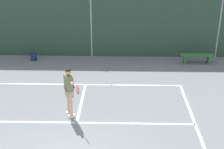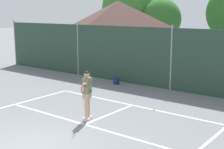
{
  "view_description": "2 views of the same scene",
  "coord_description": "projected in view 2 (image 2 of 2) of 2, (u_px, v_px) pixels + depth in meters",
  "views": [
    {
      "loc": [
        1.47,
        -6.99,
        6.09
      ],
      "look_at": [
        1.17,
        4.97,
        0.73
      ],
      "focal_mm": 51.59,
      "sensor_mm": 36.0,
      "label": 1
    },
    {
      "loc": [
        7.42,
        -5.51,
        4.0
      ],
      "look_at": [
        -1.04,
        5.43,
        1.23
      ],
      "focal_mm": 51.23,
      "sensor_mm": 36.0,
      "label": 2
    }
  ],
  "objects": [
    {
      "name": "treeline_backdrop",
      "position": [
        223.0,
        13.0,
        24.41
      ],
      "size": [
        25.51,
        4.58,
        6.75
      ],
      "color": "brown",
      "rests_on": "ground"
    },
    {
      "name": "backpack_navy",
      "position": [
        116.0,
        81.0,
        17.66
      ],
      "size": [
        0.29,
        0.25,
        0.46
      ],
      "color": "navy",
      "rests_on": "ground"
    },
    {
      "name": "ground_plane",
      "position": [
        28.0,
        147.0,
        9.51
      ],
      "size": [
        120.0,
        120.0,
        0.0
      ],
      "primitive_type": "plane",
      "color": "slate"
    },
    {
      "name": "clubhouse_building",
      "position": [
        118.0,
        33.0,
        22.47
      ],
      "size": [
        6.64,
        5.3,
        4.69
      ],
      "color": "beige",
      "rests_on": "ground"
    },
    {
      "name": "tennis_player",
      "position": [
        87.0,
        91.0,
        11.72
      ],
      "size": [
        0.72,
        1.3,
        1.85
      ],
      "color": "silver",
      "rests_on": "ground"
    },
    {
      "name": "tennis_ball",
      "position": [
        154.0,
        110.0,
        13.03
      ],
      "size": [
        0.07,
        0.07,
        0.07
      ],
      "primitive_type": "sphere",
      "color": "#CCE033",
      "rests_on": "ground"
    },
    {
      "name": "chainlink_fence",
      "position": [
        171.0,
        59.0,
        16.18
      ],
      "size": [
        26.09,
        0.09,
        3.32
      ],
      "color": "#284233",
      "rests_on": "ground"
    },
    {
      "name": "court_markings",
      "position": [
        45.0,
        141.0,
        10.01
      ],
      "size": [
        8.3,
        11.1,
        0.01
      ],
      "color": "white",
      "rests_on": "ground"
    }
  ]
}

